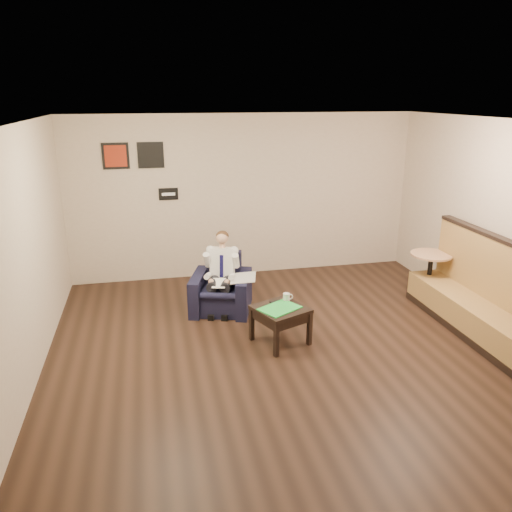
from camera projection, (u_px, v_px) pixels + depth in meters
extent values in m
plane|color=black|center=(291.00, 351.00, 6.30)|extent=(6.00, 6.00, 0.00)
cube|color=beige|center=(244.00, 196.00, 8.65)|extent=(6.00, 0.02, 2.80)
cube|color=beige|center=(432.00, 383.00, 3.08)|extent=(6.00, 0.02, 2.80)
cube|color=beige|center=(21.00, 263.00, 5.26)|extent=(0.02, 6.00, 2.80)
cube|color=white|center=(297.00, 123.00, 5.43)|extent=(6.00, 6.00, 0.02)
cube|color=black|center=(168.00, 194.00, 8.34)|extent=(0.32, 0.02, 0.20)
cube|color=#A02A13|center=(116.00, 156.00, 7.98)|extent=(0.42, 0.03, 0.42)
cube|color=black|center=(151.00, 155.00, 8.09)|extent=(0.42, 0.03, 0.42)
cube|color=black|center=(221.00, 284.00, 7.40)|extent=(1.06, 1.06, 0.82)
cube|color=white|center=(219.00, 283.00, 7.18)|extent=(0.24, 0.30, 0.01)
cube|color=silver|center=(243.00, 278.00, 7.24)|extent=(0.45, 0.52, 0.01)
cube|color=black|center=(280.00, 325.00, 6.46)|extent=(0.79, 0.79, 0.49)
cube|color=green|center=(280.00, 308.00, 6.35)|extent=(0.60, 0.55, 0.01)
cylinder|color=white|center=(286.00, 297.00, 6.58)|extent=(0.12, 0.12, 0.10)
cube|color=black|center=(276.00, 302.00, 6.55)|extent=(0.17, 0.11, 0.01)
cube|color=olive|center=(478.00, 287.00, 6.65)|extent=(0.60, 2.53, 1.30)
cylinder|color=tan|center=(429.00, 277.00, 7.73)|extent=(0.79, 0.79, 0.77)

